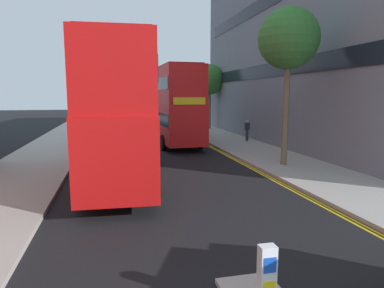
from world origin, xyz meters
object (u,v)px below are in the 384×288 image
(keep_left_bollard, at_px, (267,280))
(double_decker_bus_oncoming, at_px, (171,103))
(double_decker_bus_away, at_px, (120,109))
(pedestrian_far, at_px, (247,130))

(keep_left_bollard, relative_size, double_decker_bus_oncoming, 0.10)
(double_decker_bus_oncoming, bearing_deg, double_decker_bus_away, -110.88)
(keep_left_bollard, bearing_deg, double_decker_bus_away, 101.72)
(double_decker_bus_away, height_order, pedestrian_far, double_decker_bus_away)
(double_decker_bus_away, distance_m, double_decker_bus_oncoming, 11.26)
(keep_left_bollard, bearing_deg, pedestrian_far, 68.68)
(keep_left_bollard, relative_size, pedestrian_far, 0.69)
(keep_left_bollard, height_order, pedestrian_far, pedestrian_far)
(double_decker_bus_away, distance_m, pedestrian_far, 13.63)
(double_decker_bus_oncoming, xyz_separation_m, pedestrian_far, (5.70, -1.18, -2.04))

